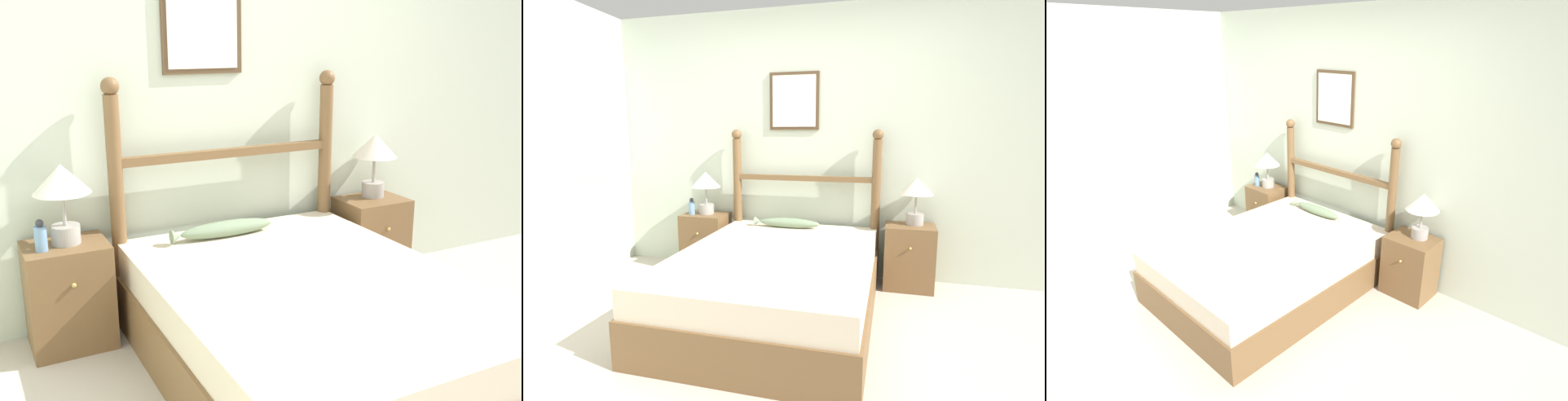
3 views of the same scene
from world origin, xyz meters
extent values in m
plane|color=#B7AD9E|center=(0.00, 0.00, 0.00)|extent=(16.00, 16.00, 0.00)
cube|color=beige|center=(0.00, 1.73, 1.27)|extent=(6.40, 0.06, 2.55)
cube|color=#4C3823|center=(-0.23, 1.69, 1.68)|extent=(0.48, 0.02, 0.54)
cube|color=silver|center=(-0.23, 1.68, 1.68)|extent=(0.42, 0.01, 0.48)
cube|color=beige|center=(-2.13, 0.00, 1.27)|extent=(0.06, 6.40, 2.55)
cube|color=white|center=(-2.10, 1.28, 1.51)|extent=(0.01, 0.88, 1.15)
cube|color=silver|center=(-2.09, 1.28, 1.51)|extent=(0.01, 0.80, 1.07)
cube|color=brown|center=(-0.11, 0.66, 0.16)|extent=(1.44, 1.98, 0.31)
cube|color=beige|center=(-0.11, 0.66, 0.41)|extent=(1.40, 1.94, 0.19)
cylinder|color=brown|center=(-0.79, 1.61, 0.66)|extent=(0.08, 0.08, 1.33)
sphere|color=brown|center=(-0.79, 1.61, 1.37)|extent=(0.10, 0.10, 0.10)
cylinder|color=brown|center=(0.57, 1.61, 0.66)|extent=(0.08, 0.08, 1.33)
sphere|color=brown|center=(0.57, 1.61, 1.37)|extent=(0.10, 0.10, 0.10)
cube|color=brown|center=(-0.11, 1.61, 0.96)|extent=(1.36, 0.06, 0.05)
cube|color=brown|center=(-1.11, 1.50, 0.29)|extent=(0.43, 0.34, 0.58)
sphere|color=tan|center=(-1.11, 1.31, 0.41)|extent=(0.02, 0.02, 0.02)
cube|color=brown|center=(0.88, 1.50, 0.29)|extent=(0.43, 0.34, 0.58)
sphere|color=tan|center=(0.88, 1.31, 0.41)|extent=(0.02, 0.02, 0.02)
cylinder|color=gray|center=(-1.09, 1.51, 0.63)|extent=(0.15, 0.15, 0.10)
cylinder|color=gray|center=(-1.09, 1.51, 0.76)|extent=(0.02, 0.02, 0.17)
cone|color=beige|center=(-1.09, 1.51, 0.92)|extent=(0.29, 0.29, 0.15)
cylinder|color=gray|center=(0.92, 1.54, 0.63)|extent=(0.15, 0.15, 0.10)
cylinder|color=gray|center=(0.92, 1.54, 0.76)|extent=(0.02, 0.02, 0.17)
cone|color=beige|center=(0.92, 1.54, 0.92)|extent=(0.29, 0.29, 0.15)
cylinder|color=#668CB2|center=(-1.23, 1.45, 0.64)|extent=(0.06, 0.06, 0.13)
sphere|color=#333338|center=(-1.23, 1.45, 0.72)|extent=(0.04, 0.04, 0.04)
ellipsoid|color=gray|center=(-0.21, 1.43, 0.55)|extent=(0.57, 0.11, 0.09)
cone|color=gray|center=(-0.52, 1.43, 0.55)|extent=(0.06, 0.08, 0.08)
camera|label=1|loc=(-1.57, -1.64, 1.63)|focal=42.00mm
camera|label=2|loc=(0.71, -2.19, 1.39)|focal=28.00mm
camera|label=3|loc=(2.45, -1.53, 2.24)|focal=28.00mm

